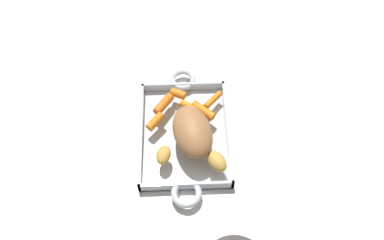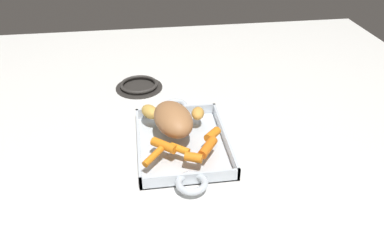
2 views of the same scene
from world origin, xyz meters
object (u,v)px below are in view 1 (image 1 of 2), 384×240
object	(u,v)px
pork_roast	(194,131)
baby_carrot_northeast	(191,106)
baby_carrot_southeast	(205,110)
baby_carrot_northwest	(157,122)
potato_golden_small	(165,155)
roasting_dish	(186,134)
baby_carrot_short	(215,100)
potato_corner	(219,161)
baby_carrot_center_left	(180,94)
baby_carrot_long	(165,104)

from	to	relation	value
pork_roast	baby_carrot_northeast	distance (m)	0.10
pork_roast	baby_carrot_southeast	world-z (taller)	pork_roast
baby_carrot_northwest	potato_golden_small	size ratio (longest dim) A/B	0.97
baby_carrot_southeast	roasting_dish	bearing A→B (deg)	-46.04
baby_carrot_short	potato_corner	xyz separation A→B (m)	(0.19, -0.00, 0.01)
pork_roast	baby_carrot_northeast	world-z (taller)	pork_roast
baby_carrot_short	baby_carrot_northwest	xyz separation A→B (m)	(0.07, -0.16, 0.00)
roasting_dish	baby_carrot_center_left	distance (m)	0.11
pork_roast	potato_corner	size ratio (longest dim) A/B	2.51
pork_roast	baby_carrot_center_left	bearing A→B (deg)	-166.03
potato_golden_small	baby_carrot_short	bearing A→B (deg)	141.41
baby_carrot_northeast	baby_carrot_long	bearing A→B (deg)	-96.10
roasting_dish	baby_carrot_southeast	bearing A→B (deg)	133.96
baby_carrot_center_left	potato_golden_small	distance (m)	0.19
baby_carrot_long	baby_carrot_center_left	bearing A→B (deg)	130.44
roasting_dish	baby_carrot_northeast	distance (m)	0.08
pork_roast	potato_golden_small	distance (m)	0.09
roasting_dish	baby_carrot_northeast	size ratio (longest dim) A/B	8.50
baby_carrot_northwest	baby_carrot_northeast	bearing A→B (deg)	117.48
roasting_dish	baby_carrot_northeast	xyz separation A→B (m)	(-0.07, 0.01, 0.03)
baby_carrot_northwest	potato_corner	world-z (taller)	potato_corner
pork_roast	baby_carrot_southeast	bearing A→B (deg)	157.95
baby_carrot_northwest	baby_carrot_northeast	world-z (taller)	baby_carrot_northwest
baby_carrot_northeast	potato_corner	xyz separation A→B (m)	(0.17, 0.06, 0.01)
pork_roast	potato_corner	distance (m)	0.10
baby_carrot_northeast	potato_golden_small	bearing A→B (deg)	-24.55
baby_carrot_center_left	baby_carrot_northwest	bearing A→B (deg)	-35.08
baby_carrot_short	baby_carrot_northwest	distance (m)	0.17
roasting_dish	potato_corner	distance (m)	0.14
roasting_dish	pork_roast	distance (m)	0.07
roasting_dish	baby_carrot_long	xyz separation A→B (m)	(-0.07, -0.05, 0.03)
pork_roast	baby_carrot_long	xyz separation A→B (m)	(-0.10, -0.07, -0.02)
baby_carrot_short	baby_carrot_long	distance (m)	0.14
roasting_dish	potato_golden_small	distance (m)	0.11
baby_carrot_center_left	pork_roast	bearing A→B (deg)	13.97
baby_carrot_northwest	baby_carrot_long	bearing A→B (deg)	157.79
roasting_dish	potato_corner	world-z (taller)	potato_corner
potato_golden_small	pork_roast	bearing A→B (deg)	125.74
potato_golden_small	baby_carrot_northeast	bearing A→B (deg)	155.45
baby_carrot_northwest	potato_corner	bearing A→B (deg)	50.86
roasting_dish	baby_carrot_southeast	distance (m)	0.08
baby_carrot_southeast	potato_corner	bearing A→B (deg)	9.28
potato_golden_small	potato_corner	bearing A→B (deg)	80.14
baby_carrot_northwest	baby_carrot_northeast	size ratio (longest dim) A/B	1.02
baby_carrot_long	potato_golden_small	world-z (taller)	potato_golden_small
baby_carrot_southeast	potato_corner	xyz separation A→B (m)	(0.16, 0.03, 0.01)
baby_carrot_southeast	baby_carrot_northeast	xyz separation A→B (m)	(-0.02, -0.04, -0.00)
pork_roast	potato_corner	world-z (taller)	pork_roast
roasting_dish	potato_golden_small	size ratio (longest dim) A/B	8.14
baby_carrot_center_left	baby_carrot_northeast	distance (m)	0.05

